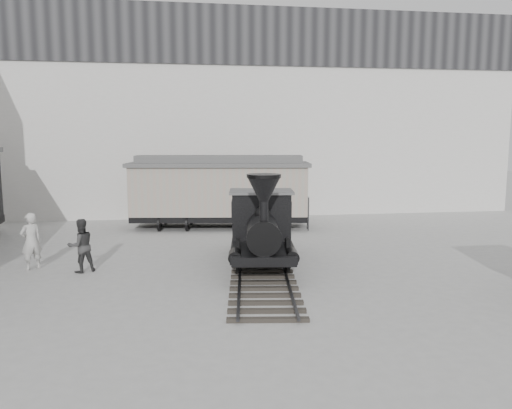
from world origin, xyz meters
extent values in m
plane|color=#9E9E9B|center=(0.00, 0.00, 0.00)|extent=(90.00, 90.00, 0.00)
cube|color=silver|center=(0.00, 15.00, 5.50)|extent=(34.00, 2.40, 11.00)
cube|color=#232326|center=(0.00, 13.75, 9.50)|extent=(34.00, 0.12, 3.00)
cube|color=black|center=(0.80, 2.58, 0.08)|extent=(3.06, 9.16, 0.16)
cube|color=#2D2D30|center=(0.11, 2.67, 0.13)|extent=(1.20, 8.92, 0.06)
cube|color=#2D2D30|center=(1.50, 2.49, 0.13)|extent=(1.20, 8.92, 0.06)
cylinder|color=black|center=(-0.01, 2.19, 0.69)|extent=(0.25, 1.08, 1.07)
cylinder|color=black|center=(1.50, 2.00, 0.69)|extent=(0.25, 1.08, 1.07)
cylinder|color=black|center=(0.15, 3.45, 0.69)|extent=(0.25, 1.08, 1.07)
cylinder|color=black|center=(1.66, 3.26, 0.69)|extent=(0.25, 1.08, 1.07)
cube|color=black|center=(0.82, 2.72, 0.81)|extent=(2.38, 3.73, 0.27)
cylinder|color=black|center=(0.74, 2.05, 1.44)|extent=(1.25, 2.35, 0.98)
cylinder|color=black|center=(0.63, 1.17, 2.20)|extent=(0.28, 0.28, 0.59)
cone|color=black|center=(0.63, 1.17, 2.83)|extent=(1.05, 1.05, 0.68)
sphere|color=black|center=(0.79, 2.43, 1.90)|extent=(0.51, 0.51, 0.51)
cube|color=black|center=(0.93, 3.60, 1.70)|extent=(2.05, 1.55, 1.51)
cube|color=#5A5A5A|center=(0.93, 3.60, 2.50)|extent=(2.27, 1.76, 0.08)
cube|color=black|center=(1.15, 5.34, 1.16)|extent=(1.99, 2.16, 0.88)
cylinder|color=black|center=(-2.00, 11.03, 0.36)|extent=(1.88, 0.95, 0.72)
cylinder|color=black|center=(2.11, 10.49, 0.36)|extent=(1.88, 0.95, 0.72)
cube|color=black|center=(0.05, 10.76, 0.54)|extent=(8.35, 3.31, 0.27)
cube|color=#A79687|center=(0.05, 10.76, 1.81)|extent=(8.36, 3.39, 2.26)
cube|color=#5A5A5A|center=(0.05, 10.76, 3.02)|extent=(8.67, 3.70, 0.18)
cube|color=#5A5A5A|center=(0.05, 10.76, 3.28)|extent=(7.84, 2.09, 0.33)
imported|color=beige|center=(-6.57, 4.09, 0.94)|extent=(0.82, 0.77, 1.87)
imported|color=#353535|center=(-4.90, 3.53, 0.86)|extent=(1.05, 0.98, 1.72)
camera|label=1|loc=(-1.63, -12.68, 4.31)|focal=35.00mm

